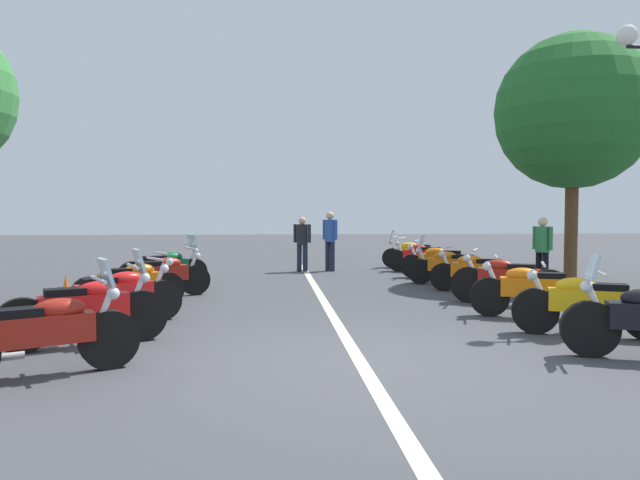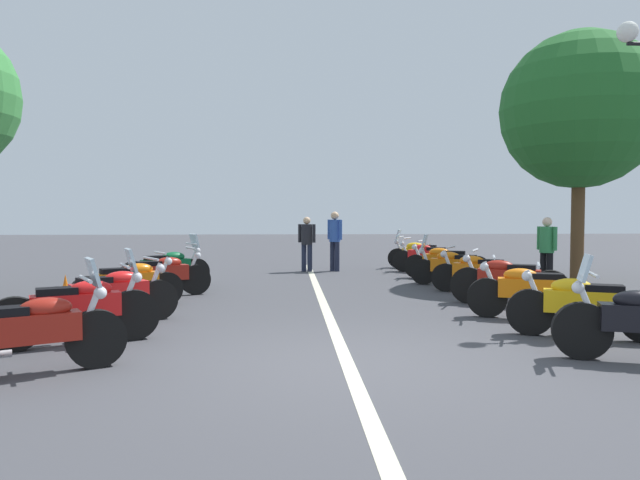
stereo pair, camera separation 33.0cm
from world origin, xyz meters
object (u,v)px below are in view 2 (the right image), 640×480
at_px(motorcycle_right_row_1, 584,305).
at_px(motorcycle_left_row_3, 129,283).
at_px(motorcycle_left_row_2, 111,295).
at_px(motorcycle_right_row_3, 508,280).
at_px(bystander_0, 307,240).
at_px(bystander_1, 547,247).
at_px(motorcycle_right_row_5, 455,266).
at_px(traffic_cone_1, 66,293).
at_px(motorcycle_left_row_5, 167,268).
at_px(motorcycle_right_row_6, 445,262).
at_px(motorcycle_right_row_2, 531,291).
at_px(motorcycle_right_row_4, 479,272).
at_px(motorcycle_left_row_1, 79,308).
at_px(motorcycle_left_row_4, 161,275).
at_px(roadside_tree_0, 580,111).
at_px(motorcycle_right_row_8, 420,254).
at_px(bystander_2, 335,236).
at_px(motorcycle_right_row_7, 428,257).
at_px(motorcycle_left_row_0, 30,332).

bearing_deg(motorcycle_right_row_1, motorcycle_left_row_3, -0.17).
bearing_deg(motorcycle_left_row_2, motorcycle_right_row_3, -20.51).
xyz_separation_m(bystander_0, bystander_1, (-3.89, -5.33, 0.01)).
bearing_deg(motorcycle_right_row_5, traffic_cone_1, 43.38).
relative_size(motorcycle_left_row_5, motorcycle_right_row_6, 0.90).
xyz_separation_m(motorcycle_right_row_2, motorcycle_right_row_4, (2.96, -0.15, -0.01)).
height_order(motorcycle_right_row_1, motorcycle_right_row_5, motorcycle_right_row_5).
distance_m(motorcycle_left_row_2, motorcycle_right_row_1, 6.78).
distance_m(motorcycle_left_row_1, motorcycle_left_row_4, 4.31).
relative_size(motorcycle_right_row_2, motorcycle_right_row_5, 0.98).
bearing_deg(motorcycle_right_row_5, motorcycle_left_row_2, 57.02).
bearing_deg(motorcycle_right_row_5, bystander_0, -23.57).
bearing_deg(motorcycle_left_row_1, bystander_1, 7.79).
bearing_deg(motorcycle_right_row_4, motorcycle_left_row_4, 32.62).
bearing_deg(bystander_0, motorcycle_right_row_6, -99.69).
bearing_deg(roadside_tree_0, motorcycle_right_row_3, 139.79).
relative_size(motorcycle_left_row_2, motorcycle_right_row_1, 0.96).
distance_m(motorcycle_right_row_4, motorcycle_right_row_5, 1.35).
distance_m(motorcycle_left_row_1, motorcycle_right_row_8, 12.07).
height_order(motorcycle_right_row_6, motorcycle_right_row_8, motorcycle_right_row_8).
xyz_separation_m(motorcycle_left_row_4, motorcycle_right_row_5, (1.49, -6.42, 0.00)).
bearing_deg(motorcycle_left_row_3, bystander_2, 27.83).
bearing_deg(motorcycle_right_row_6, motorcycle_left_row_5, 35.89).
bearing_deg(motorcycle_left_row_4, traffic_cone_1, -160.03).
height_order(motorcycle_right_row_4, bystander_0, bystander_0).
bearing_deg(motorcycle_right_row_6, motorcycle_left_row_4, 46.78).
height_order(motorcycle_left_row_4, motorcycle_right_row_6, motorcycle_left_row_4).
bearing_deg(motorcycle_left_row_5, motorcycle_right_row_6, -19.42).
bearing_deg(motorcycle_right_row_1, motorcycle_left_row_2, 11.47).
bearing_deg(motorcycle_left_row_4, motorcycle_right_row_3, -38.70).
relative_size(motorcycle_left_row_5, motorcycle_right_row_4, 0.99).
bearing_deg(motorcycle_right_row_6, motorcycle_right_row_8, -66.45).
distance_m(motorcycle_left_row_2, motorcycle_right_row_5, 7.90).
xyz_separation_m(motorcycle_right_row_1, motorcycle_right_row_2, (1.46, 0.11, -0.00)).
height_order(motorcycle_right_row_4, motorcycle_right_row_8, motorcycle_right_row_8).
xyz_separation_m(motorcycle_right_row_5, bystander_1, (-0.39, -2.01, 0.47)).
xyz_separation_m(motorcycle_left_row_3, bystander_1, (2.49, -8.70, 0.48)).
bearing_deg(motorcycle_right_row_7, motorcycle_right_row_1, 121.23).
relative_size(motorcycle_left_row_0, motorcycle_left_row_2, 0.98).
xyz_separation_m(motorcycle_right_row_1, bystander_0, (9.26, 3.42, 0.46)).
bearing_deg(traffic_cone_1, motorcycle_right_row_7, -53.37).
relative_size(motorcycle_left_row_4, bystander_1, 1.21).
bearing_deg(bystander_1, motorcycle_right_row_3, 26.59).
relative_size(motorcycle_left_row_1, bystander_2, 1.13).
bearing_deg(roadside_tree_0, bystander_0, 68.52).
xyz_separation_m(motorcycle_left_row_1, motorcycle_right_row_2, (1.49, -6.54, -0.02)).
relative_size(motorcycle_left_row_2, motorcycle_right_row_7, 0.99).
height_order(motorcycle_left_row_0, motorcycle_left_row_2, motorcycle_left_row_0).
relative_size(motorcycle_right_row_2, motorcycle_right_row_6, 0.96).
bearing_deg(motorcycle_right_row_4, motorcycle_right_row_6, -59.01).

